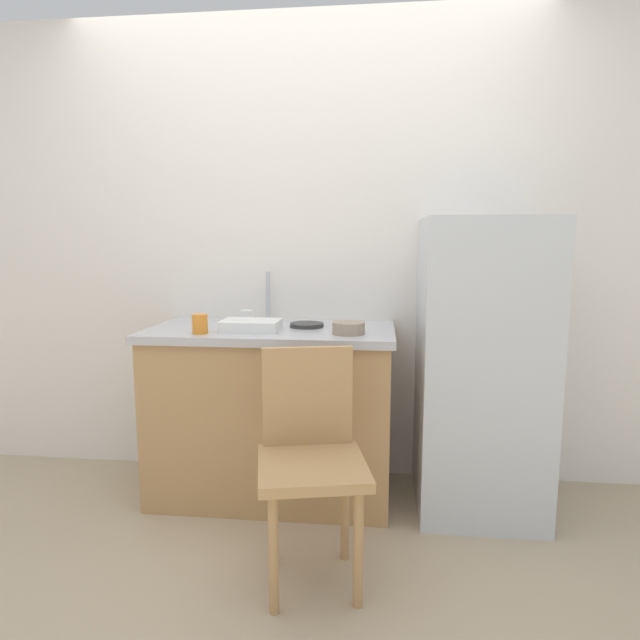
{
  "coord_description": "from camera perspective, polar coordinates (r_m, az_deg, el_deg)",
  "views": [
    {
      "loc": [
        0.42,
        -1.98,
        1.31
      ],
      "look_at": [
        0.13,
        0.6,
        0.92
      ],
      "focal_mm": 30.31,
      "sensor_mm": 36.0,
      "label": 1
    }
  ],
  "objects": [
    {
      "name": "countertop",
      "position": [
        2.72,
        -5.13,
        -1.22
      ],
      "size": [
        1.22,
        0.64,
        0.04
      ],
      "primitive_type": "cube",
      "color": "#B7B7BC",
      "rests_on": "cabinet_base"
    },
    {
      "name": "terracotta_bowl",
      "position": [
        2.52,
        3.03,
        -0.85
      ],
      "size": [
        0.15,
        0.15,
        0.06
      ],
      "primitive_type": "cylinder",
      "color": "gray",
      "rests_on": "countertop"
    },
    {
      "name": "refrigerator",
      "position": [
        2.72,
        16.58,
        -4.7
      ],
      "size": [
        0.58,
        0.63,
        1.41
      ],
      "primitive_type": "cube",
      "color": "silver",
      "rests_on": "ground_plane"
    },
    {
      "name": "back_wall",
      "position": [
        3.01,
        -1.6,
        7.18
      ],
      "size": [
        4.8,
        0.1,
        2.49
      ],
      "primitive_type": "cube",
      "color": "white",
      "rests_on": "ground_plane"
    },
    {
      "name": "faucet",
      "position": [
        2.96,
        -5.49,
        2.53
      ],
      "size": [
        0.02,
        0.02,
        0.27
      ],
      "primitive_type": "cylinder",
      "color": "#B7B7BC",
      "rests_on": "countertop"
    },
    {
      "name": "ground_plane",
      "position": [
        2.41,
        -5.09,
        -24.53
      ],
      "size": [
        8.0,
        8.0,
        0.0
      ],
      "primitive_type": "plane",
      "color": "tan"
    },
    {
      "name": "cup_orange",
      "position": [
        2.59,
        -12.56,
        -0.4
      ],
      "size": [
        0.07,
        0.07,
        0.09
      ],
      "primitive_type": "cylinder",
      "color": "orange",
      "rests_on": "countertop"
    },
    {
      "name": "cup_white",
      "position": [
        2.85,
        -7.75,
        0.32
      ],
      "size": [
        0.07,
        0.07,
        0.07
      ],
      "primitive_type": "cylinder",
      "color": "white",
      "rests_on": "countertop"
    },
    {
      "name": "hotplate",
      "position": [
        2.73,
        -1.4,
        -0.53
      ],
      "size": [
        0.17,
        0.17,
        0.02
      ],
      "primitive_type": "cylinder",
      "color": "#2D2D2D",
      "rests_on": "countertop"
    },
    {
      "name": "chair",
      "position": [
        2.13,
        -1.01,
        -13.91
      ],
      "size": [
        0.48,
        0.48,
        0.89
      ],
      "rotation": [
        0.0,
        0.0,
        0.22
      ],
      "color": "tan",
      "rests_on": "ground_plane"
    },
    {
      "name": "dish_tray",
      "position": [
        2.64,
        -7.33,
        -0.56
      ],
      "size": [
        0.28,
        0.2,
        0.05
      ],
      "primitive_type": "cube",
      "color": "white",
      "rests_on": "countertop"
    },
    {
      "name": "cabinet_base",
      "position": [
        2.83,
        -5.01,
        -9.99
      ],
      "size": [
        1.18,
        0.6,
        0.83
      ],
      "primitive_type": "cube",
      "color": "tan",
      "rests_on": "ground_plane"
    }
  ]
}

